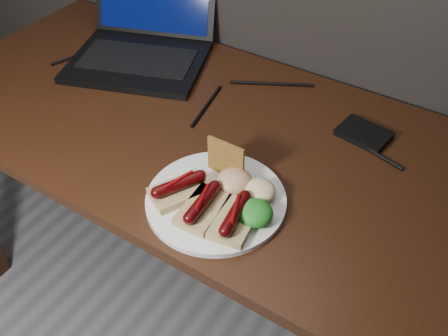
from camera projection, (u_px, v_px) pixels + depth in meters
desk at (188, 146)px, 1.27m from camera, size 1.40×0.70×0.75m
laptop at (144, 38)px, 1.40m from camera, size 0.47×0.47×0.25m
hard_drive at (364, 134)px, 1.15m from camera, size 0.12×0.10×0.02m
desk_cables at (217, 91)px, 1.29m from camera, size 0.96×0.32×0.01m
plate at (216, 200)px, 1.00m from camera, size 0.35×0.35×0.01m
bread_sausage_left at (179, 188)px, 0.99m from camera, size 0.12×0.13×0.04m
bread_sausage_center at (203, 206)px, 0.96m from camera, size 0.08×0.12×0.04m
bread_sausage_right at (235, 217)px, 0.94m from camera, size 0.09×0.12×0.04m
crispbread at (226, 159)px, 1.02m from camera, size 0.09×0.01×0.08m
salad_greens at (255, 213)px, 0.94m from camera, size 0.07×0.07×0.04m
salsa_mound at (235, 180)px, 1.01m from camera, size 0.07×0.07×0.04m
coleslaw_mound at (260, 190)px, 0.99m from camera, size 0.06×0.06×0.04m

